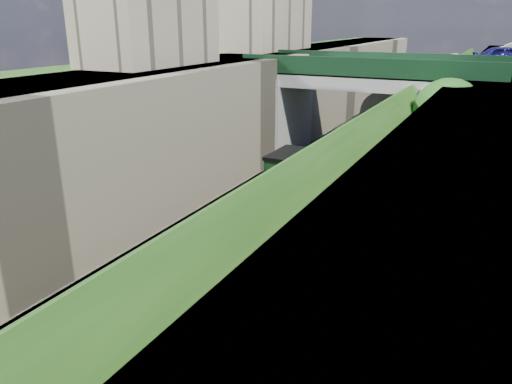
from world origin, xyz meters
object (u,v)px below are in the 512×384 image
Objects in this scene: tree at (450,116)px; road_bridge at (378,105)px; car_blue at (510,58)px; locomotive at (276,226)px; tender at (335,180)px.

road_bridge is at bearing 133.26° from tree.
car_blue is 0.45× the size of locomotive.
road_bridge is 7.27m from tree.
locomotive is at bearing -89.13° from road_bridge.
car_blue is at bearing 31.15° from road_bridge.
road_bridge reaches higher than tender.
road_bridge is at bearing 90.87° from locomotive.
road_bridge is 16.91m from locomotive.
car_blue is (7.29, 4.41, 2.96)m from road_bridge.
tree is 1.43× the size of car_blue.
locomotive is at bearing -112.32° from tree.
tree is 6.96m from tender.
road_bridge is 1.56× the size of locomotive.
tree reaches higher than locomotive.
car_blue reaches higher than tender.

